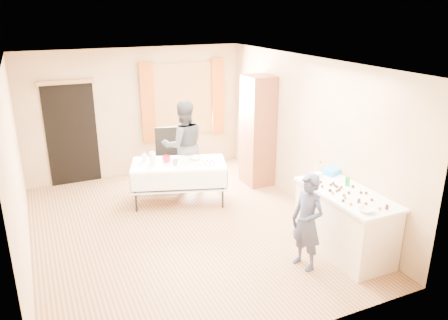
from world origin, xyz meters
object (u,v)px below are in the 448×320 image
party_table (179,179)px  woman (184,145)px  cabinet (258,131)px  chair (169,168)px  girl (307,222)px  counter (344,222)px

party_table → woman: woman is taller
cabinet → chair: cabinet is taller
cabinet → party_table: bearing=-172.2°
girl → woman: 3.33m
girl → counter: bearing=86.2°
counter → woman: woman is taller
chair → woman: (0.22, -0.32, 0.53)m
party_table → woman: (0.31, 0.59, 0.42)m
cabinet → chair: size_ratio=1.92×
chair → party_table: bearing=-84.3°
counter → party_table: (-1.61, 2.56, -0.01)m
cabinet → chair: bearing=157.5°
party_table → counter: bearing=-39.8°
woman → counter: bearing=119.4°
party_table → chair: 0.91m
counter → cabinet: bearing=88.0°
girl → woman: size_ratio=0.77×
cabinet → woman: size_ratio=1.24×
counter → woman: (-1.30, 3.15, 0.41)m
cabinet → woman: 1.45m
chair → woman: bearing=-43.8°
cabinet → girl: cabinet is taller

